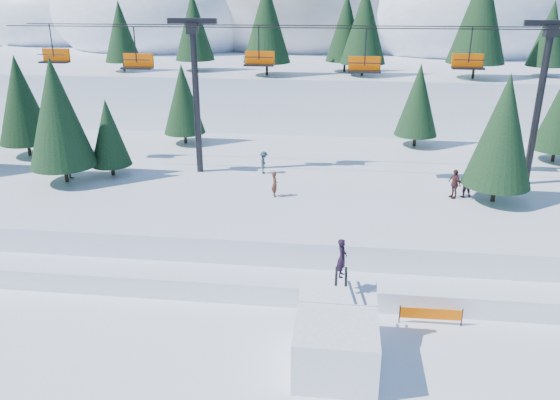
# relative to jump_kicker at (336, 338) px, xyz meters

# --- Properties ---
(ground) EXTENTS (160.00, 160.00, 0.00)m
(ground) POSITION_rel_jump_kicker_xyz_m (-0.99, -1.03, -1.22)
(ground) COLOR white
(ground) RESTS_ON ground
(mid_shelf) EXTENTS (70.00, 22.00, 2.50)m
(mid_shelf) POSITION_rel_jump_kicker_xyz_m (-0.99, 16.97, 0.03)
(mid_shelf) COLOR white
(mid_shelf) RESTS_ON ground
(berm) EXTENTS (70.00, 6.00, 1.10)m
(berm) POSITION_rel_jump_kicker_xyz_m (-0.99, 6.97, -0.67)
(berm) COLOR white
(berm) RESTS_ON ground
(mountain_ridge) EXTENTS (119.00, 60.00, 26.46)m
(mountain_ridge) POSITION_rel_jump_kicker_xyz_m (-6.06, 72.29, 8.43)
(mountain_ridge) COLOR white
(mountain_ridge) RESTS_ON ground
(jump_kicker) EXTENTS (3.28, 4.47, 4.95)m
(jump_kicker) POSITION_rel_jump_kicker_xyz_m (0.00, 0.00, 0.00)
(jump_kicker) COLOR white
(jump_kicker) RESTS_ON ground
(chairlift) EXTENTS (46.00, 3.21, 10.28)m
(chairlift) POSITION_rel_jump_kicker_xyz_m (-0.04, 17.02, 8.10)
(chairlift) COLOR black
(chairlift) RESTS_ON mid_shelf
(conifer_stand) EXTENTS (63.06, 16.42, 8.90)m
(conifer_stand) POSITION_rel_jump_kicker_xyz_m (0.18, 17.53, 5.69)
(conifer_stand) COLOR black
(conifer_stand) RESTS_ON mid_shelf
(distant_skiers) EXTENTS (35.63, 9.48, 1.86)m
(distant_skiers) POSITION_rel_jump_kicker_xyz_m (1.79, 16.03, 2.14)
(distant_skiers) COLOR #452323
(distant_skiers) RESTS_ON mid_shelf
(banner_near) EXTENTS (2.86, 0.10, 0.90)m
(banner_near) POSITION_rel_jump_kicker_xyz_m (4.27, 3.35, -0.68)
(banner_near) COLOR black
(banner_near) RESTS_ON ground
(banner_far) EXTENTS (2.76, 0.82, 0.90)m
(banner_far) POSITION_rel_jump_kicker_xyz_m (7.25, 5.63, -0.68)
(banner_far) COLOR black
(banner_far) RESTS_ON ground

